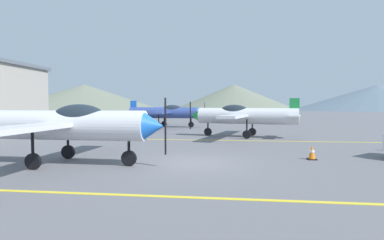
% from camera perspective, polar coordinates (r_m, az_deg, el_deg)
% --- Properties ---
extents(ground_plane, '(400.00, 400.00, 0.00)m').
position_cam_1_polar(ground_plane, '(12.23, -0.46, -7.86)').
color(ground_plane, slate).
extents(apron_line_near, '(80.00, 0.16, 0.01)m').
position_cam_1_polar(apron_line_near, '(7.92, -4.89, -13.70)').
color(apron_line_near, yellow).
rests_on(apron_line_near, ground_plane).
extents(apron_line_far, '(80.00, 0.16, 0.01)m').
position_cam_1_polar(apron_line_far, '(20.13, 2.58, -3.68)').
color(apron_line_far, yellow).
rests_on(apron_line_far, ground_plane).
extents(airplane_near, '(7.84, 9.04, 2.72)m').
position_cam_1_polar(airplane_near, '(12.82, -22.29, -0.69)').
color(airplane_near, silver).
rests_on(airplane_near, ground_plane).
extents(airplane_mid, '(7.94, 9.04, 2.72)m').
position_cam_1_polar(airplane_mid, '(22.40, 9.20, 0.84)').
color(airplane_mid, silver).
rests_on(airplane_mid, ground_plane).
extents(airplane_far, '(7.84, 9.04, 2.72)m').
position_cam_1_polar(airplane_far, '(32.04, -4.71, 1.41)').
color(airplane_far, '#33478C').
rests_on(airplane_far, ground_plane).
extents(traffic_cone_front, '(0.36, 0.36, 0.59)m').
position_cam_1_polar(traffic_cone_front, '(13.87, 20.99, -5.57)').
color(traffic_cone_front, black).
rests_on(traffic_cone_front, ground_plane).
extents(hill_left, '(74.13, 74.13, 12.04)m').
position_cam_1_polar(hill_left, '(156.69, -18.98, 3.93)').
color(hill_left, slate).
rests_on(hill_left, ground_plane).
extents(hill_centerleft, '(55.27, 55.27, 11.47)m').
position_cam_1_polar(hill_centerleft, '(139.56, 7.63, 4.11)').
color(hill_centerleft, slate).
rests_on(hill_centerleft, ground_plane).
extents(hill_centerright, '(70.64, 70.64, 10.92)m').
position_cam_1_polar(hill_centerright, '(155.11, 30.59, 3.51)').
color(hill_centerright, slate).
rests_on(hill_centerright, ground_plane).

